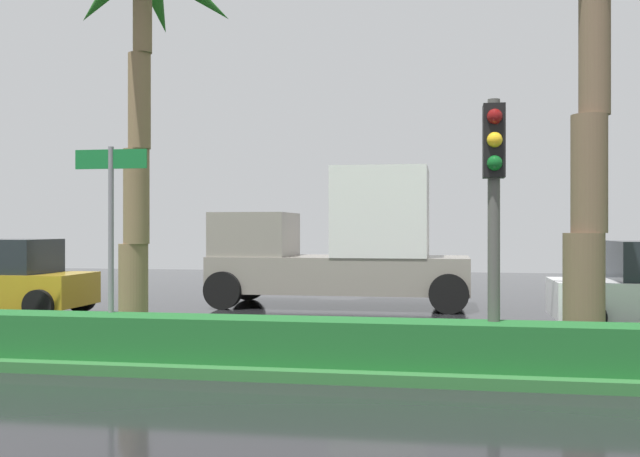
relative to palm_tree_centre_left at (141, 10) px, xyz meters
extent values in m
cube|color=black|center=(0.32, 0.78, -5.59)|extent=(90.00, 42.00, 0.10)
cube|color=#2D6B33|center=(0.32, -0.22, -5.46)|extent=(85.50, 4.00, 0.15)
cube|color=#1E6028|center=(0.32, -1.62, -5.09)|extent=(76.50, 0.70, 0.60)
cylinder|color=#7A6344|center=(-0.17, 0.08, -4.61)|extent=(0.48, 0.48, 1.56)
cylinder|color=#7A6344|center=(-0.11, 0.05, -3.05)|extent=(0.42, 0.42, 1.56)
cylinder|color=#7A6344|center=(-0.04, 0.01, -1.49)|extent=(0.37, 0.37, 1.56)
cylinder|color=#7A6344|center=(0.03, -0.02, 0.07)|extent=(0.31, 0.31, 1.56)
cylinder|color=brown|center=(6.92, 0.02, -4.52)|extent=(0.60, 0.60, 1.75)
cylinder|color=brown|center=(7.00, 0.05, -2.77)|extent=(0.53, 0.53, 1.75)
cylinder|color=brown|center=(7.08, 0.09, -1.02)|extent=(0.45, 0.45, 1.75)
cylinder|color=#4C4C47|center=(5.53, -1.45, -3.64)|extent=(0.16, 0.16, 3.51)
cube|color=black|center=(5.53, -1.45, -2.43)|extent=(0.28, 0.32, 0.96)
sphere|color=maroon|center=(5.53, -1.62, -2.13)|extent=(0.20, 0.20, 0.20)
sphere|color=yellow|center=(5.53, -1.62, -2.43)|extent=(0.20, 0.20, 0.20)
sphere|color=#0F591E|center=(5.53, -1.62, -2.73)|extent=(0.20, 0.20, 0.20)
cylinder|color=slate|center=(0.13, -1.36, -3.89)|extent=(0.08, 0.08, 3.00)
cube|color=#146B2D|center=(0.13, -1.36, -2.57)|extent=(1.10, 0.03, 0.28)
cube|color=#1E2328|center=(-5.03, 3.74, -4.20)|extent=(2.30, 1.58, 0.76)
cylinder|color=black|center=(-3.53, 2.84, -5.20)|extent=(0.68, 0.22, 0.68)
cylinder|color=black|center=(-3.53, 4.64, -5.20)|extent=(0.68, 0.22, 0.68)
cube|color=gray|center=(2.27, 6.94, -4.73)|extent=(6.40, 2.30, 0.90)
cube|color=gray|center=(0.07, 6.94, -3.73)|extent=(1.90, 2.21, 1.10)
cube|color=silver|center=(3.32, 6.94, -3.18)|extent=(2.30, 2.35, 2.20)
cylinder|color=black|center=(-0.43, 5.77, -5.08)|extent=(0.92, 0.30, 0.92)
cylinder|color=black|center=(-0.43, 8.11, -5.08)|extent=(0.92, 0.30, 0.92)
cylinder|color=black|center=(4.97, 5.77, -5.08)|extent=(0.92, 0.30, 0.92)
cylinder|color=black|center=(4.97, 8.11, -5.08)|extent=(0.92, 0.30, 0.92)
cylinder|color=black|center=(7.45, 2.69, -5.20)|extent=(0.68, 0.22, 0.68)
cylinder|color=black|center=(7.45, 4.49, -5.20)|extent=(0.68, 0.22, 0.68)
camera|label=1|loc=(4.92, -11.24, -3.57)|focal=40.94mm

